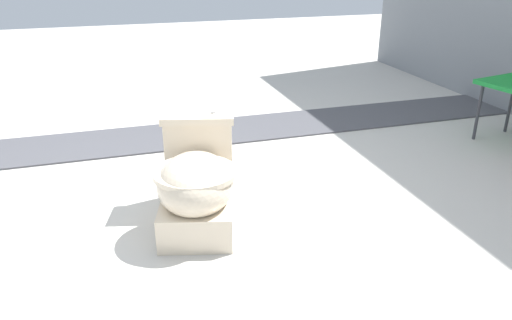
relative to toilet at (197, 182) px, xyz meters
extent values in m
plane|color=beige|center=(-0.14, -0.11, -0.22)|extent=(14.00, 14.00, 0.00)
cube|color=#4C4C51|center=(-1.26, 0.39, -0.21)|extent=(0.56, 8.00, 0.01)
cube|color=beige|center=(0.00, 0.00, -0.14)|extent=(0.67, 0.48, 0.17)
ellipsoid|color=beige|center=(0.09, -0.02, 0.04)|extent=(0.52, 0.46, 0.28)
cylinder|color=beige|center=(0.09, -0.02, 0.10)|extent=(0.48, 0.48, 0.03)
cube|color=beige|center=(-0.21, 0.05, 0.10)|extent=(0.26, 0.37, 0.30)
cube|color=beige|center=(-0.21, 0.05, 0.27)|extent=(0.29, 0.40, 0.04)
cylinder|color=silver|center=(-0.19, 0.13, 0.29)|extent=(0.02, 0.02, 0.01)
cylinder|color=#38383D|center=(-0.57, 2.12, -0.02)|extent=(0.02, 0.02, 0.40)
cylinder|color=#38383D|center=(-0.64, 2.45, -0.02)|extent=(0.02, 0.02, 0.40)
camera|label=1|loc=(2.18, -0.37, 1.06)|focal=35.00mm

